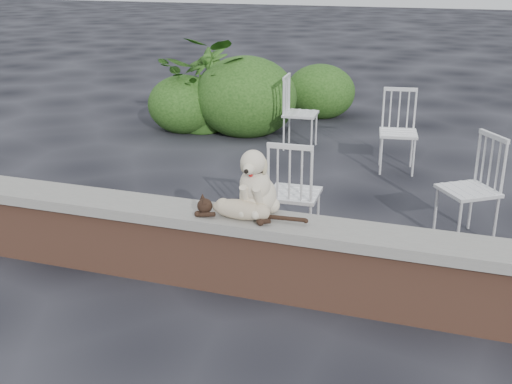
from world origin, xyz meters
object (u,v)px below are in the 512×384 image
(chair_b, at_px, (398,132))
(potted_plant_a, at_px, (206,83))
(dog, at_px, (258,179))
(chair_e, at_px, (301,112))
(chair_d, at_px, (468,189))
(cat, at_px, (241,208))
(potted_plant_b, at_px, (209,88))
(chair_c, at_px, (294,192))

(chair_b, distance_m, potted_plant_a, 2.99)
(potted_plant_a, bearing_deg, dog, -62.49)
(chair_e, bearing_deg, dog, -174.34)
(chair_e, distance_m, potted_plant_a, 1.58)
(chair_b, distance_m, chair_d, 1.93)
(cat, distance_m, chair_d, 2.16)
(chair_d, bearing_deg, dog, -82.43)
(dog, height_order, cat, dog)
(chair_d, relative_size, chair_e, 1.00)
(potted_plant_a, bearing_deg, potted_plant_b, 99.65)
(cat, bearing_deg, chair_e, 98.97)
(dog, distance_m, chair_b, 3.20)
(chair_b, bearing_deg, chair_c, -113.46)
(chair_b, height_order, chair_c, same)
(potted_plant_a, bearing_deg, chair_b, -19.93)
(chair_b, bearing_deg, cat, -111.59)
(potted_plant_a, bearing_deg, cat, -64.18)
(chair_d, bearing_deg, chair_b, 169.12)
(dog, xyz_separation_m, chair_e, (-0.65, 3.68, -0.37))
(dog, xyz_separation_m, potted_plant_b, (-2.18, 4.29, -0.26))
(chair_d, bearing_deg, chair_c, -103.83)
(cat, xyz_separation_m, chair_d, (1.54, 1.51, -0.19))
(dog, relative_size, chair_b, 0.55)
(chair_c, height_order, potted_plant_b, potted_plant_b)
(dog, distance_m, potted_plant_a, 4.65)
(chair_d, relative_size, potted_plant_b, 0.81)
(chair_e, relative_size, potted_plant_b, 0.81)
(dog, height_order, chair_d, dog)
(chair_b, bearing_deg, chair_e, 147.43)
(cat, distance_m, chair_c, 0.98)
(chair_c, height_order, potted_plant_a, potted_plant_a)
(dog, bearing_deg, potted_plant_a, 118.02)
(cat, height_order, potted_plant_a, potted_plant_a)
(dog, height_order, potted_plant_a, potted_plant_a)
(potted_plant_a, distance_m, potted_plant_b, 0.19)
(chair_b, relative_size, potted_plant_b, 0.81)
(chair_b, relative_size, chair_c, 1.00)
(dog, bearing_deg, cat, -117.56)
(chair_d, distance_m, potted_plant_b, 4.67)
(dog, xyz_separation_m, potted_plant_a, (-2.15, 4.13, -0.16))
(chair_c, height_order, chair_d, same)
(chair_e, distance_m, potted_plant_b, 1.65)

